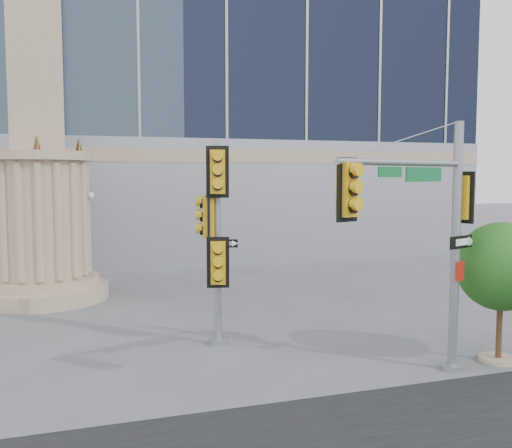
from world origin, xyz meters
name	(u,v)px	position (x,y,z in m)	size (l,w,h in m)	color
ground	(305,362)	(0.00, 0.00, 0.00)	(120.00, 120.00, 0.00)	#545456
monument	(38,139)	(-6.00, 9.00, 5.52)	(4.40, 4.40, 16.60)	tan
main_signal_pole	(430,220)	(1.97, -1.86, 3.38)	(4.03, 1.85, 5.45)	slate
secondary_signal_pole	(216,228)	(-1.63, 1.90, 2.99)	(0.88, 0.78, 5.10)	slate
street_tree	(502,270)	(4.31, -1.34, 2.13)	(2.08, 2.03, 3.24)	tan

